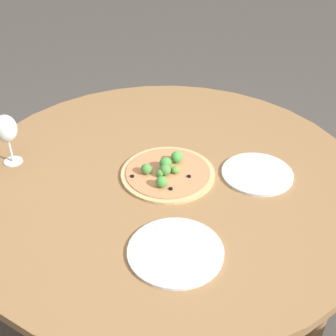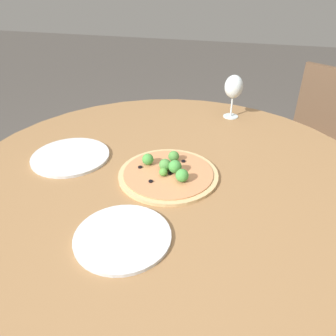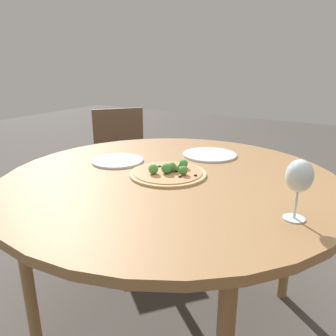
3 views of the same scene
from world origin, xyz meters
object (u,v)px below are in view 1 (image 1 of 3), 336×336
at_px(wine_glass, 6,130).
at_px(plate_far, 176,251).
at_px(plate_near, 257,174).
at_px(pizza, 167,172).

height_order(wine_glass, plate_far, wine_glass).
bearing_deg(plate_near, plate_far, -135.51).
bearing_deg(wine_glass, pizza, -15.82).
bearing_deg(pizza, plate_near, -7.19).
height_order(pizza, wine_glass, wine_glass).
bearing_deg(wine_glass, plate_near, -12.74).
relative_size(pizza, wine_glass, 1.72).
relative_size(pizza, plate_near, 1.32).
height_order(pizza, plate_far, pizza).
xyz_separation_m(wine_glass, plate_near, (0.84, -0.19, -0.13)).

